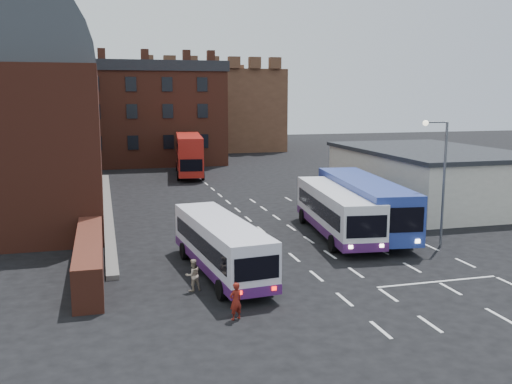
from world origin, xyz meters
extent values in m
plane|color=black|center=(0.00, 0.00, 0.00)|extent=(180.00, 180.00, 0.00)
cube|color=#602B1E|center=(-15.50, 21.00, 5.00)|extent=(12.00, 28.00, 10.00)
cylinder|color=#1E2328|center=(-15.50, 21.00, 10.00)|extent=(12.00, 26.00, 12.00)
cube|color=#602B1E|center=(-10.20, 2.00, 0.90)|extent=(1.20, 10.00, 1.80)
cube|color=beige|center=(15.00, 14.00, 2.00)|extent=(10.00, 16.00, 4.00)
cube|color=#282B30|center=(15.00, 14.00, 4.10)|extent=(10.40, 16.40, 0.30)
cube|color=brown|center=(-6.00, 46.00, 5.50)|extent=(22.00, 10.00, 11.00)
cube|color=brown|center=(6.00, 66.00, 6.00)|extent=(22.00, 22.00, 12.00)
cube|color=white|center=(-4.22, 0.74, 1.50)|extent=(3.08, 9.58, 2.14)
cube|color=black|center=(-4.22, 0.74, 1.63)|extent=(3.02, 8.39, 0.77)
cylinder|color=black|center=(-5.59, 3.61, 0.43)|extent=(0.32, 0.88, 0.86)
cylinder|color=black|center=(-4.95, -2.69, 0.43)|extent=(0.32, 0.88, 0.86)
cylinder|color=black|center=(-3.46, 3.83, 0.43)|extent=(0.32, 0.88, 0.86)
cylinder|color=black|center=(-2.82, -2.47, 0.43)|extent=(0.32, 0.88, 0.86)
cube|color=white|center=(3.87, 5.96, 1.68)|extent=(3.62, 10.74, 2.39)
cube|color=black|center=(3.87, 5.96, 1.82)|extent=(3.53, 9.56, 0.86)
cylinder|color=black|center=(4.67, 2.49, 0.48)|extent=(0.38, 0.98, 0.96)
cylinder|color=black|center=(5.50, 9.53, 0.48)|extent=(0.38, 0.98, 0.96)
cylinder|color=black|center=(2.29, 2.78, 0.48)|extent=(0.38, 0.98, 0.96)
cylinder|color=black|center=(3.12, 9.81, 0.48)|extent=(0.38, 0.98, 0.96)
cube|color=navy|center=(5.92, 6.61, 1.89)|extent=(4.19, 12.15, 2.71)
cube|color=black|center=(5.92, 6.61, 2.06)|extent=(4.10, 10.97, 0.97)
cylinder|color=black|center=(6.78, 2.69, 0.54)|extent=(0.44, 1.11, 1.08)
cylinder|color=black|center=(7.79, 10.63, 0.54)|extent=(0.44, 1.11, 1.08)
cylinder|color=black|center=(4.10, 3.03, 0.54)|extent=(0.44, 1.11, 1.08)
cylinder|color=black|center=(5.11, 10.97, 0.54)|extent=(0.44, 1.11, 1.08)
cube|color=red|center=(-0.71, 33.93, 2.36)|extent=(3.57, 10.80, 3.76)
cube|color=black|center=(-0.71, 33.93, 1.83)|extent=(3.50, 9.61, 0.87)
cylinder|color=black|center=(0.11, 30.45, 0.48)|extent=(0.38, 0.99, 0.96)
cylinder|color=black|center=(0.90, 37.53, 0.48)|extent=(0.38, 0.99, 0.96)
cylinder|color=black|center=(-2.29, 30.71, 0.48)|extent=(0.38, 0.99, 0.96)
cylinder|color=black|center=(-1.49, 37.80, 0.48)|extent=(0.38, 0.99, 0.96)
cylinder|color=slate|center=(8.60, 2.34, 3.45)|extent=(0.14, 0.14, 6.90)
cylinder|color=slate|center=(8.00, 2.44, 6.90)|extent=(1.20, 0.29, 0.09)
sphere|color=#FFF2CC|center=(7.41, 2.54, 6.86)|extent=(0.31, 0.31, 0.31)
imported|color=maroon|center=(-4.82, -4.88, 0.73)|extent=(0.62, 0.52, 1.45)
imported|color=tan|center=(-5.88, -1.29, 0.70)|extent=(0.81, 0.71, 1.41)
camera|label=1|loc=(-9.41, -24.73, 8.37)|focal=40.00mm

